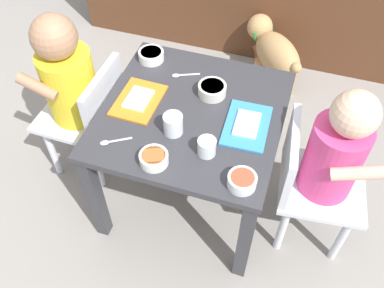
{
  "coord_description": "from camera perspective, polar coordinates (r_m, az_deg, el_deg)",
  "views": [
    {
      "loc": [
        0.3,
        -0.92,
        1.46
      ],
      "look_at": [
        0.0,
        0.0,
        0.3
      ],
      "focal_mm": 39.77,
      "sensor_mm": 36.0,
      "label": 1
    }
  ],
  "objects": [
    {
      "name": "dog",
      "position": [
        2.12,
        10.94,
        12.16
      ],
      "size": [
        0.34,
        0.36,
        0.3
      ],
      "color": "tan",
      "rests_on": "ground"
    },
    {
      "name": "spoon_by_left_tray",
      "position": [
        1.52,
        -1.23,
        9.24
      ],
      "size": [
        0.1,
        0.05,
        0.01
      ],
      "color": "silver",
      "rests_on": "dining_table"
    },
    {
      "name": "ground_plane",
      "position": [
        1.76,
        -0.0,
        -6.4
      ],
      "size": [
        7.0,
        7.0,
        0.0
      ],
      "primitive_type": "plane",
      "color": "gray"
    },
    {
      "name": "water_cup_right",
      "position": [
        1.26,
        1.99,
        -0.5
      ],
      "size": [
        0.06,
        0.06,
        0.06
      ],
      "color": "white",
      "rests_on": "dining_table"
    },
    {
      "name": "water_cup_left",
      "position": [
        1.31,
        -2.54,
        2.53
      ],
      "size": [
        0.06,
        0.06,
        0.07
      ],
      "color": "white",
      "rests_on": "dining_table"
    },
    {
      "name": "seated_child_left",
      "position": [
        1.58,
        -15.87,
        7.92
      ],
      "size": [
        0.29,
        0.29,
        0.72
      ],
      "color": "silver",
      "rests_on": "ground"
    },
    {
      "name": "food_tray_left",
      "position": [
        1.43,
        -7.19,
        5.87
      ],
      "size": [
        0.14,
        0.19,
        0.02
      ],
      "color": "orange",
      "rests_on": "dining_table"
    },
    {
      "name": "cereal_bowl_right_side",
      "position": [
        1.24,
        -5.14,
        -1.91
      ],
      "size": [
        0.09,
        0.09,
        0.03
      ],
      "color": "white",
      "rests_on": "dining_table"
    },
    {
      "name": "seated_child_right",
      "position": [
        1.38,
        18.07,
        -1.7
      ],
      "size": [
        0.31,
        0.31,
        0.7
      ],
      "color": "silver",
      "rests_on": "ground"
    },
    {
      "name": "veggie_bowl_far",
      "position": [
        1.2,
        6.73,
        -4.92
      ],
      "size": [
        0.08,
        0.08,
        0.04
      ],
      "color": "white",
      "rests_on": "dining_table"
    },
    {
      "name": "cereal_bowl_left_side",
      "position": [
        1.59,
        -5.49,
        11.77
      ],
      "size": [
        0.09,
        0.09,
        0.04
      ],
      "color": "white",
      "rests_on": "dining_table"
    },
    {
      "name": "food_tray_right",
      "position": [
        1.35,
        7.36,
        2.52
      ],
      "size": [
        0.14,
        0.21,
        0.02
      ],
      "color": "#388CD8",
      "rests_on": "dining_table"
    },
    {
      "name": "dining_table",
      "position": [
        1.45,
        -0.0,
        2.17
      ],
      "size": [
        0.59,
        0.59,
        0.47
      ],
      "color": "#333338",
      "rests_on": "ground"
    },
    {
      "name": "spoon_by_right_tray",
      "position": [
        1.32,
        -10.59,
        0.35
      ],
      "size": [
        0.09,
        0.06,
        0.01
      ],
      "color": "silver",
      "rests_on": "dining_table"
    },
    {
      "name": "veggie_bowl_near",
      "position": [
        1.44,
        2.72,
        7.32
      ],
      "size": [
        0.1,
        0.1,
        0.04
      ],
      "color": "silver",
      "rests_on": "dining_table"
    }
  ]
}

